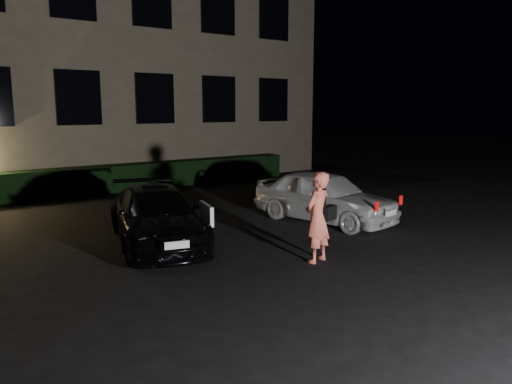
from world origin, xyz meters
TOP-DOWN VIEW (x-y plane):
  - ground at (0.00, 0.00)m, footprint 80.00×80.00m
  - building at (-0.00, 14.99)m, footprint 20.00×8.11m
  - hedge at (0.00, 10.50)m, footprint 15.00×0.70m
  - sedan at (-0.78, 3.83)m, footprint 2.55×4.13m
  - hatch at (3.29, 3.28)m, footprint 2.03×3.78m
  - man at (0.97, 1.04)m, footprint 0.73×0.53m

SIDE VIEW (x-z plane):
  - ground at x=0.00m, z-range 0.00..0.00m
  - hedge at x=0.00m, z-range 0.00..0.85m
  - sedan at x=-0.78m, z-range 0.00..1.12m
  - hatch at x=3.29m, z-range 0.00..1.22m
  - man at x=0.97m, z-range 0.00..1.61m
  - building at x=0.00m, z-range 0.00..12.00m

